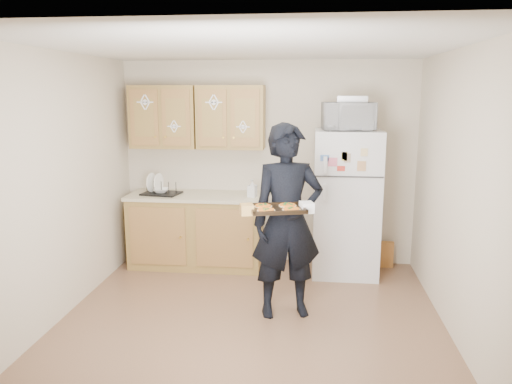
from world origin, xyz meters
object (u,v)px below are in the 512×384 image
(person, at_px, (287,222))
(microwave, at_px, (348,116))
(baking_tray, at_px, (277,209))
(refrigerator, at_px, (346,203))
(dish_rack, at_px, (161,187))

(person, bearing_deg, microwave, 47.10)
(person, xyz_separation_m, baking_tray, (-0.08, -0.29, 0.18))
(refrigerator, height_order, microwave, microwave)
(baking_tray, distance_m, dish_rack, 2.15)
(refrigerator, relative_size, baking_tray, 3.56)
(person, height_order, microwave, microwave)
(microwave, distance_m, dish_rack, 2.37)
(baking_tray, bearing_deg, microwave, 49.44)
(person, relative_size, dish_rack, 4.27)
(refrigerator, relative_size, dish_rack, 3.93)
(baking_tray, distance_m, microwave, 1.77)
(refrigerator, bearing_deg, microwave, -105.58)
(person, xyz_separation_m, microwave, (0.61, 1.16, 0.93))
(person, distance_m, microwave, 1.61)
(refrigerator, distance_m, baking_tray, 1.68)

